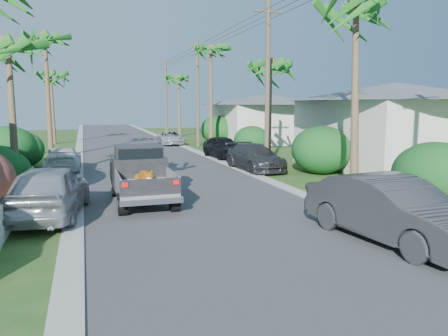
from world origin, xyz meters
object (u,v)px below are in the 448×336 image
object	(u,v)px
palm_l_b	(7,43)
house_right_far	(267,120)
parked_car_lf	(63,159)
house_right_near	(393,129)
parked_car_rf	(223,147)
palm_l_c	(45,36)
palm_r_b	(270,63)
utility_pole_b	(267,85)
palm_r_c	(211,48)
palm_r_a	(359,2)
palm_r_d	(179,77)
utility_pole_c	(198,93)
parked_car_rn	(392,210)
parked_car_ln	(49,191)
pickup_truck	(140,173)
parked_car_rd	(171,138)
parked_car_rm	(255,157)
palm_l_d	(51,73)
utility_pole_d	(166,96)

from	to	relation	value
palm_l_b	house_right_far	distance (m)	27.06
parked_car_lf	house_right_near	world-z (taller)	house_right_near
parked_car_rf	palm_l_c	size ratio (longest dim) A/B	0.47
palm_l_c	palm_r_b	world-z (taller)	palm_l_c
palm_l_c	utility_pole_b	distance (m)	15.05
palm_l_b	palm_r_c	distance (m)	19.21
palm_r_a	utility_pole_b	xyz separation A→B (m)	(-0.70, 7.00, -2.82)
palm_r_d	utility_pole_c	distance (m)	12.22
parked_car_rn	utility_pole_b	world-z (taller)	utility_pole_b
palm_r_d	utility_pole_b	distance (m)	27.10
parked_car_ln	pickup_truck	bearing A→B (deg)	-142.43
parked_car_rf	parked_car_lf	distance (m)	10.45
parked_car_rd	palm_r_c	xyz separation A→B (m)	(2.60, -4.20, 7.49)
palm_r_c	parked_car_ln	bearing A→B (deg)	-118.81
parked_car_rn	palm_r_a	world-z (taller)	palm_r_a
house_right_near	utility_pole_c	bearing A→B (deg)	114.82
palm_r_b	house_right_near	xyz separation A→B (m)	(6.40, -3.00, -3.73)
utility_pole_b	parked_car_rm	bearing A→B (deg)	160.24
parked_car_rm	palm_r_b	world-z (taller)	palm_r_b
utility_pole_b	palm_r_c	bearing A→B (deg)	87.36
parked_car_rn	parked_car_rd	size ratio (longest dim) A/B	1.16
palm_l_d	palm_r_a	bearing A→B (deg)	-65.43
parked_car_ln	palm_r_b	size ratio (longest dim) A/B	0.69
pickup_truck	house_right_far	bearing A→B (deg)	56.53
parked_car_rd	house_right_far	world-z (taller)	house_right_far
palm_l_b	utility_pole_b	size ratio (longest dim) A/B	0.82
palm_l_b	parked_car_rm	bearing A→B (deg)	5.88
parked_car_ln	house_right_near	world-z (taller)	house_right_near
parked_car_rm	parked_car_rd	distance (m)	17.04
parked_car_lf	palm_l_d	world-z (taller)	palm_l_d
palm_r_b	palm_r_c	size ratio (longest dim) A/B	0.77
house_right_far	parked_car_rd	bearing A→B (deg)	178.80
palm_r_b	parked_car_lf	bearing A→B (deg)	175.07
palm_l_d	palm_l_b	bearing A→B (deg)	-90.78
utility_pole_c	parked_car_rd	bearing A→B (deg)	132.31
house_right_far	utility_pole_d	distance (m)	15.16
pickup_truck	parked_car_rf	distance (m)	13.55
palm_r_c	utility_pole_c	world-z (taller)	palm_r_c
parked_car_rn	house_right_near	xyz separation A→B (m)	(9.40, 11.76, 1.37)
palm_l_b	utility_pole_c	bearing A→B (deg)	52.22
pickup_truck	house_right_far	size ratio (longest dim) A/B	0.57
parked_car_rf	parked_car_ln	distance (m)	16.71
parked_car_rm	palm_l_d	world-z (taller)	palm_l_d
palm_l_c	house_right_near	distance (m)	22.21
pickup_truck	palm_r_a	size ratio (longest dim) A/B	0.59
palm_r_d	house_right_far	distance (m)	12.79
parked_car_rf	utility_pole_d	size ratio (longest dim) A/B	0.48
palm_l_d	palm_r_b	size ratio (longest dim) A/B	1.07
palm_r_c	utility_pole_b	distance (m)	13.48
palm_l_c	house_right_far	xyz separation A→B (m)	(19.00, 8.00, -5.79)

